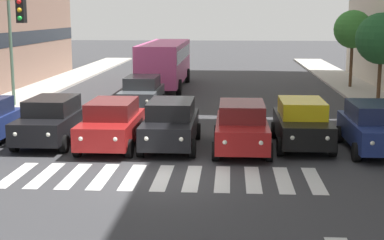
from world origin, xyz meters
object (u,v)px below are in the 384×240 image
at_px(car_0, 374,127).
at_px(car_1, 302,123).
at_px(car_2, 242,126).
at_px(car_3, 171,124).
at_px(car_5, 52,120).
at_px(street_tree_2, 382,39).
at_px(car_row2_0, 142,93).
at_px(street_tree_3, 353,29).
at_px(car_4, 112,124).
at_px(bus_behind_traffic, 165,60).
at_px(street_lamp_right, 21,20).

relative_size(car_0, car_1, 1.00).
height_order(car_2, car_3, same).
height_order(car_0, car_2, same).
bearing_deg(car_2, car_5, -6.07).
xyz_separation_m(car_3, street_tree_2, (-10.11, -10.62, 2.66)).
relative_size(car_5, car_row2_0, 1.00).
bearing_deg(car_1, street_tree_3, -107.02).
bearing_deg(street_tree_2, car_0, 75.19).
distance_m(car_0, car_1, 2.53).
relative_size(car_4, bus_behind_traffic, 0.42).
bearing_deg(street_tree_2, car_1, 62.42).
xyz_separation_m(car_3, car_row2_0, (2.33, -8.15, 0.00)).
bearing_deg(car_3, car_4, 3.95).
distance_m(car_1, street_lamp_right, 15.92).
bearing_deg(car_2, bus_behind_traffic, -74.77).
bearing_deg(street_tree_3, car_1, 72.98).
distance_m(car_2, car_row2_0, 9.83).
bearing_deg(car_2, car_1, -159.58).
distance_m(car_1, street_tree_3, 17.94).
relative_size(car_3, car_4, 1.00).
bearing_deg(car_2, car_4, -2.57).
height_order(car_0, street_lamp_right, street_lamp_right).
xyz_separation_m(car_0, car_row2_0, (9.59, -8.31, 0.00)).
xyz_separation_m(car_0, car_2, (4.68, 0.21, 0.00)).
distance_m(car_4, street_tree_3, 21.53).
bearing_deg(car_5, car_3, 175.01).
distance_m(car_3, bus_behind_traffic, 17.22).
bearing_deg(car_5, street_lamp_right, -63.69).
bearing_deg(car_3, car_2, 172.02).
height_order(car_5, street_tree_3, street_tree_3).
distance_m(bus_behind_traffic, street_tree_2, 13.96).
distance_m(car_3, street_tree_3, 20.27).
xyz_separation_m(car_0, street_tree_3, (-2.72, -17.54, 2.96)).
bearing_deg(street_tree_2, bus_behind_traffic, -27.67).
height_order(car_row2_0, street_tree_3, street_tree_3).
bearing_deg(car_5, bus_behind_traffic, -98.26).
bearing_deg(car_row2_0, car_5, 73.83).
relative_size(car_row2_0, bus_behind_traffic, 0.42).
relative_size(car_3, car_5, 1.00).
bearing_deg(car_5, car_2, 173.93).
xyz_separation_m(car_1, street_tree_2, (-5.30, -10.15, 2.66)).
bearing_deg(car_4, bus_behind_traffic, -90.00).
distance_m(car_3, car_5, 4.59).
bearing_deg(street_tree_3, car_row2_0, 36.86).
bearing_deg(street_tree_3, car_4, 55.29).
bearing_deg(street_tree_2, car_2, 55.57).
bearing_deg(car_1, car_3, 5.55).
bearing_deg(bus_behind_traffic, street_tree_3, -178.45).
bearing_deg(street_tree_2, street_lamp_right, 6.86).
relative_size(car_0, street_tree_2, 0.93).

